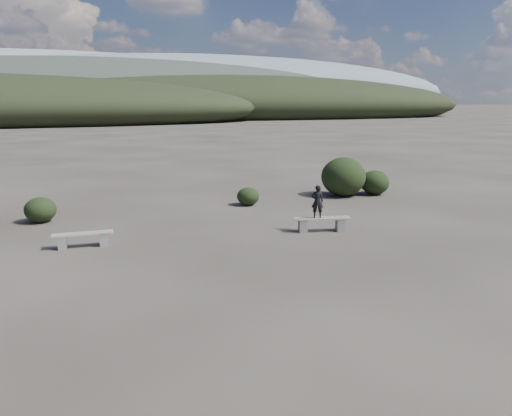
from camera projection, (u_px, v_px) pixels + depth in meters
name	position (u px, v px, depth m)	size (l,w,h in m)	color
ground	(298.00, 296.00, 10.06)	(1200.00, 1200.00, 0.00)	#2E2924
bench_left	(83.00, 239.00, 13.42)	(1.60, 0.36, 0.40)	slate
bench_right	(322.00, 223.00, 15.06)	(1.76, 0.76, 0.43)	slate
seated_person	(317.00, 201.00, 14.91)	(0.36, 0.24, 0.99)	black
shrub_a	(40.00, 210.00, 16.20)	(1.00, 1.00, 0.82)	black
shrub_c	(248.00, 196.00, 18.88)	(0.85, 0.85, 0.68)	black
shrub_d	(343.00, 177.00, 20.68)	(1.84, 1.84, 1.61)	black
shrub_e	(375.00, 182.00, 21.04)	(1.23, 1.23, 1.03)	black
mountain_ridges	(73.00, 91.00, 318.78)	(500.00, 400.00, 56.00)	black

